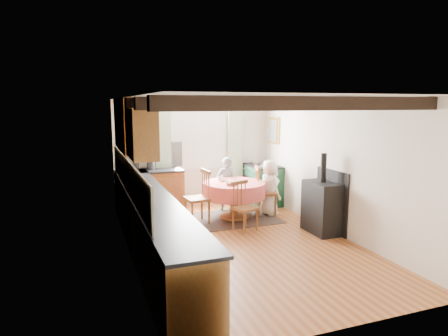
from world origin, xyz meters
name	(u,v)px	position (x,y,z in m)	size (l,w,h in m)	color
floor	(240,243)	(0.00, 0.00, 0.00)	(3.60, 5.50, 0.00)	#A56033
ceiling	(241,98)	(0.00, 0.00, 2.40)	(3.60, 5.50, 0.00)	white
wall_back	(195,153)	(0.00, 2.75, 1.20)	(3.60, 0.00, 2.40)	silver
wall_front	(347,217)	(0.00, -2.75, 1.20)	(3.60, 0.00, 2.40)	silver
wall_left	(128,179)	(-1.80, 0.00, 1.20)	(0.00, 5.50, 2.40)	silver
wall_right	(334,166)	(1.80, 0.00, 1.20)	(0.00, 5.50, 2.40)	silver
beam_a	(310,103)	(0.00, -2.00, 2.31)	(3.60, 0.16, 0.16)	black
beam_b	(270,104)	(0.00, -1.00, 2.31)	(3.60, 0.16, 0.16)	black
beam_c	(241,104)	(0.00, 0.00, 2.31)	(3.60, 0.16, 0.16)	black
beam_d	(220,104)	(0.00, 1.00, 2.31)	(3.60, 0.16, 0.16)	black
beam_e	(204,104)	(0.00, 2.00, 2.31)	(3.60, 0.16, 0.16)	black
splash_left	(127,176)	(-1.78, 0.30, 1.20)	(0.02, 4.50, 0.55)	beige
splash_back	(151,155)	(-1.00, 2.73, 1.20)	(1.40, 0.02, 0.55)	beige
base_cabinet_left	(150,227)	(-1.50, 0.00, 0.44)	(0.60, 5.30, 0.88)	brown
base_cabinet_back	(152,192)	(-1.05, 2.45, 0.44)	(1.30, 0.60, 0.88)	brown
worktop_left	(151,198)	(-1.48, 0.00, 0.90)	(0.64, 5.30, 0.04)	black
worktop_back	(151,171)	(-1.05, 2.43, 0.90)	(1.30, 0.64, 0.04)	black
wall_cabinet_glass	(129,124)	(-1.63, 1.20, 1.95)	(0.34, 1.80, 0.90)	brown
wall_cabinet_solid	(141,133)	(-1.63, -0.30, 1.90)	(0.34, 0.90, 0.70)	brown
window_frame	(199,135)	(0.10, 2.73, 1.60)	(1.34, 0.03, 1.54)	white
window_pane	(199,135)	(0.10, 2.74, 1.60)	(1.20, 0.01, 1.40)	white
curtain_left	(163,159)	(-0.75, 2.65, 1.10)	(0.35, 0.10, 2.10)	#B5D398
curtain_right	(235,156)	(0.95, 2.65, 1.10)	(0.35, 0.10, 2.10)	#B5D398
curtain_rod	(200,109)	(0.10, 2.65, 2.20)	(0.03, 0.03, 2.00)	black
wall_picture	(274,130)	(1.77, 2.30, 1.70)	(0.04, 0.50, 0.60)	gold
wall_plate	(238,130)	(1.05, 2.72, 1.70)	(0.30, 0.30, 0.02)	silver
rug	(234,218)	(0.42, 1.35, 0.01)	(1.71, 1.33, 0.01)	black
dining_table	(234,201)	(0.42, 1.35, 0.38)	(1.25, 1.25, 0.75)	#D76358
chair_near	(245,206)	(0.33, 0.56, 0.46)	(0.39, 0.41, 0.92)	brown
chair_left	(197,197)	(-0.36, 1.33, 0.53)	(0.45, 0.47, 1.05)	brown
chair_right	(266,191)	(1.14, 1.38, 0.52)	(0.45, 0.47, 1.04)	brown
aga_range	(262,184)	(1.47, 2.27, 0.47)	(0.65, 1.01, 0.93)	#153F27
cast_iron_stove	(322,193)	(1.58, -0.01, 0.72)	(0.43, 0.72, 1.45)	black
child_far	(226,184)	(0.49, 2.02, 0.59)	(0.43, 0.28, 1.17)	slate
child_right	(270,188)	(1.22, 1.37, 0.58)	(0.57, 0.37, 1.17)	#F3E9CF
bowl_a	(230,183)	(0.25, 1.14, 0.78)	(0.23, 0.23, 0.06)	silver
bowl_b	(223,180)	(0.24, 1.52, 0.78)	(0.18, 0.18, 0.06)	silver
cup	(220,178)	(0.21, 1.64, 0.80)	(0.10, 0.10, 0.09)	silver
canister_tall	(136,165)	(-1.36, 2.51, 1.03)	(0.13, 0.13, 0.23)	#262628
canister_wide	(151,165)	(-1.05, 2.51, 1.01)	(0.17, 0.17, 0.19)	#262628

